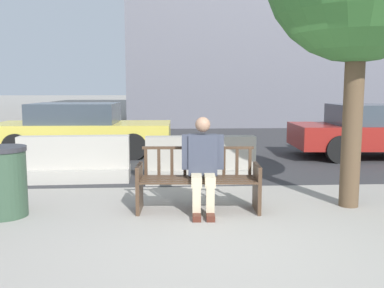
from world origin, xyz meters
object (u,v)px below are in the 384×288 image
(seated_person, at_px, (203,163))
(trash_bin, at_px, (4,181))
(jersey_barrier_left, at_px, (75,163))
(street_bench, at_px, (198,183))
(jersey_barrier_centre, at_px, (200,163))
(car_taxi_near, at_px, (81,129))
(car_sedan_mid, at_px, (381,131))

(seated_person, height_order, trash_bin, seated_person)
(seated_person, height_order, jersey_barrier_left, seated_person)
(street_bench, bearing_deg, jersey_barrier_left, 136.16)
(jersey_barrier_centre, bearing_deg, car_taxi_near, 129.64)
(car_taxi_near, xyz_separation_m, car_sedan_mid, (7.52, -0.89, -0.00))
(street_bench, bearing_deg, jersey_barrier_centre, 84.60)
(jersey_barrier_left, relative_size, car_sedan_mid, 0.45)
(jersey_barrier_centre, xyz_separation_m, car_taxi_near, (-2.83, 3.41, 0.33))
(jersey_barrier_centre, distance_m, car_taxi_near, 4.45)
(street_bench, bearing_deg, car_taxi_near, 116.63)
(jersey_barrier_left, distance_m, trash_bin, 2.23)
(jersey_barrier_centre, relative_size, car_taxi_near, 0.44)
(street_bench, distance_m, car_sedan_mid, 6.56)
(seated_person, xyz_separation_m, car_taxi_near, (-2.71, 5.35, -0.02))
(car_sedan_mid, relative_size, trash_bin, 4.73)
(jersey_barrier_left, xyz_separation_m, trash_bin, (-0.48, -2.17, 0.13))
(seated_person, bearing_deg, trash_bin, -178.67)
(street_bench, height_order, car_taxi_near, car_taxi_near)
(street_bench, distance_m, car_taxi_near, 5.92)
(seated_person, xyz_separation_m, car_sedan_mid, (4.80, 4.46, -0.03))
(seated_person, relative_size, jersey_barrier_centre, 0.65)
(seated_person, xyz_separation_m, jersey_barrier_centre, (0.12, 1.93, -0.35))
(jersey_barrier_left, height_order, car_taxi_near, car_taxi_near)
(car_sedan_mid, bearing_deg, car_taxi_near, 173.24)
(car_taxi_near, bearing_deg, seated_person, -63.12)
(street_bench, distance_m, jersey_barrier_centre, 1.88)
(jersey_barrier_centre, relative_size, jersey_barrier_left, 0.99)
(seated_person, xyz_separation_m, trash_bin, (-2.67, -0.06, -0.21))
(street_bench, height_order, trash_bin, trash_bin)
(car_sedan_mid, bearing_deg, street_bench, -137.89)
(jersey_barrier_centre, bearing_deg, car_sedan_mid, 28.30)
(trash_bin, bearing_deg, car_taxi_near, 90.43)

